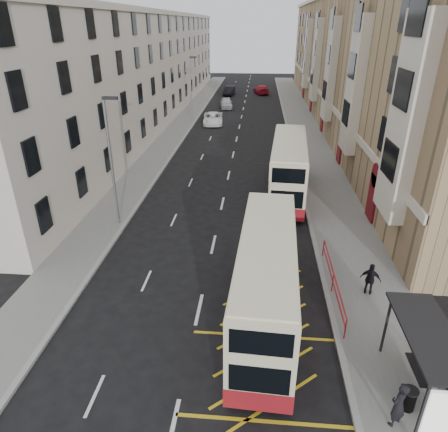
# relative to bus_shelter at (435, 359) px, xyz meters

# --- Properties ---
(ground) EXTENTS (200.00, 200.00, 0.00)m
(ground) POSITION_rel_bus_shelter_xyz_m (-8.34, 0.39, -2.14)
(ground) COLOR black
(ground) RESTS_ON ground
(pavement_right) EXTENTS (4.00, 120.00, 0.15)m
(pavement_right) POSITION_rel_bus_shelter_xyz_m (-0.34, 30.39, -2.06)
(pavement_right) COLOR slate
(pavement_right) RESTS_ON ground
(pavement_left) EXTENTS (3.00, 120.00, 0.15)m
(pavement_left) POSITION_rel_bus_shelter_xyz_m (-15.84, 30.39, -2.06)
(pavement_left) COLOR slate
(pavement_left) RESTS_ON ground
(kerb_right) EXTENTS (0.25, 120.00, 0.15)m
(kerb_right) POSITION_rel_bus_shelter_xyz_m (-2.34, 30.39, -2.06)
(kerb_right) COLOR gray
(kerb_right) RESTS_ON ground
(kerb_left) EXTENTS (0.25, 120.00, 0.15)m
(kerb_left) POSITION_rel_bus_shelter_xyz_m (-14.34, 30.39, -2.06)
(kerb_left) COLOR gray
(kerb_left) RESTS_ON ground
(road_markings) EXTENTS (10.00, 110.00, 0.01)m
(road_markings) POSITION_rel_bus_shelter_xyz_m (-8.34, 45.39, -2.13)
(road_markings) COLOR silver
(road_markings) RESTS_ON ground
(terrace_right) EXTENTS (10.75, 79.00, 15.25)m
(terrace_right) POSITION_rel_bus_shelter_xyz_m (6.54, 45.77, 5.38)
(terrace_right) COLOR tan
(terrace_right) RESTS_ON ground
(terrace_left) EXTENTS (9.18, 79.00, 13.25)m
(terrace_left) POSITION_rel_bus_shelter_xyz_m (-21.77, 45.89, 4.38)
(terrace_left) COLOR beige
(terrace_left) RESTS_ON ground
(bus_shelter) EXTENTS (1.65, 4.25, 2.70)m
(bus_shelter) POSITION_rel_bus_shelter_xyz_m (0.00, 0.00, 0.00)
(bus_shelter) COLOR black
(bus_shelter) RESTS_ON pavement_right
(guard_railing) EXTENTS (0.06, 6.56, 1.01)m
(guard_railing) POSITION_rel_bus_shelter_xyz_m (-2.09, 6.14, -1.28)
(guard_railing) COLOR #B21D25
(guard_railing) RESTS_ON pavement_right
(street_lamp_near) EXTENTS (0.93, 0.18, 8.00)m
(street_lamp_near) POSITION_rel_bus_shelter_xyz_m (-14.69, 12.39, 2.50)
(street_lamp_near) COLOR gray
(street_lamp_near) RESTS_ON pavement_left
(street_lamp_far) EXTENTS (0.93, 0.18, 8.00)m
(street_lamp_far) POSITION_rel_bus_shelter_xyz_m (-14.69, 42.39, 2.50)
(street_lamp_far) COLOR gray
(street_lamp_far) RESTS_ON pavement_left
(double_decker_front) EXTENTS (2.79, 10.18, 4.02)m
(double_decker_front) POSITION_rel_bus_shelter_xyz_m (-5.37, 4.04, -0.09)
(double_decker_front) COLOR beige
(double_decker_front) RESTS_ON ground
(double_decker_rear) EXTENTS (3.17, 10.72, 4.22)m
(double_decker_rear) POSITION_rel_bus_shelter_xyz_m (-3.60, 18.53, 0.01)
(double_decker_rear) COLOR beige
(double_decker_rear) RESTS_ON ground
(litter_bin) EXTENTS (0.51, 0.51, 0.85)m
(litter_bin) POSITION_rel_bus_shelter_xyz_m (-0.59, -0.29, -1.55)
(litter_bin) COLOR black
(litter_bin) RESTS_ON pavement_right
(pedestrian_near) EXTENTS (0.76, 0.73, 1.75)m
(pedestrian_near) POSITION_rel_bus_shelter_xyz_m (-1.20, -0.92, -1.11)
(pedestrian_near) COLOR black
(pedestrian_near) RESTS_ON pavement_right
(pedestrian_mid) EXTENTS (0.96, 0.87, 1.61)m
(pedestrian_mid) POSITION_rel_bus_shelter_xyz_m (0.39, -0.75, -1.18)
(pedestrian_mid) COLOR black
(pedestrian_mid) RESTS_ON pavement_right
(pedestrian_far) EXTENTS (1.03, 0.70, 1.63)m
(pedestrian_far) POSITION_rel_bus_shelter_xyz_m (-0.39, 6.08, -1.17)
(pedestrian_far) COLOR black
(pedestrian_far) RESTS_ON pavement_right
(white_van) EXTENTS (2.90, 5.46, 1.46)m
(white_van) POSITION_rel_bus_shelter_xyz_m (-11.84, 41.50, -1.41)
(white_van) COLOR white
(white_van) RESTS_ON ground
(car_silver) EXTENTS (2.40, 4.74, 1.55)m
(car_silver) POSITION_rel_bus_shelter_xyz_m (-11.00, 52.41, -1.36)
(car_silver) COLOR #B4B7BD
(car_silver) RESTS_ON ground
(car_dark) EXTENTS (2.00, 4.74, 1.52)m
(car_dark) POSITION_rel_bus_shelter_xyz_m (-11.49, 64.95, -1.38)
(car_dark) COLOR black
(car_dark) RESTS_ON ground
(car_red) EXTENTS (3.22, 5.64, 1.54)m
(car_red) POSITION_rel_bus_shelter_xyz_m (-5.66, 66.90, -1.37)
(car_red) COLOR #B01222
(car_red) RESTS_ON ground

